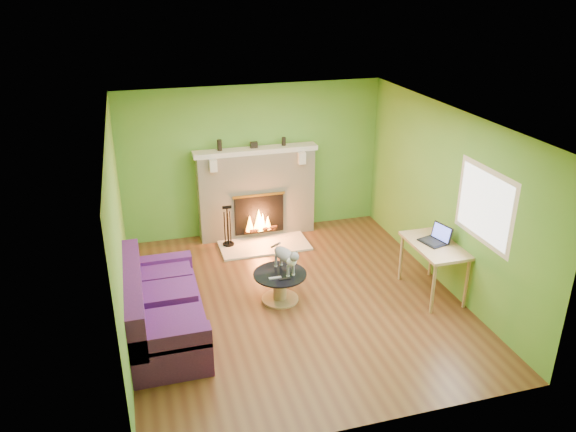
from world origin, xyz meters
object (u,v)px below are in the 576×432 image
sofa (160,310)px  desk (435,250)px  coffee_table (280,285)px  cat (284,258)px

sofa → desk: (3.81, -0.04, 0.33)m
coffee_table → sofa: bearing=-167.5°
sofa → coffee_table: (1.67, 0.37, -0.11)m
cat → desk: bearing=-27.5°
coffee_table → desk: size_ratio=0.71×
coffee_table → cat: (0.08, 0.05, 0.39)m
sofa → cat: size_ratio=3.04×
desk → cat: (-2.06, 0.46, -0.05)m
cat → coffee_table: bearing=-162.9°
coffee_table → cat: cat is taller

